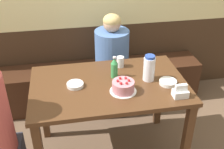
# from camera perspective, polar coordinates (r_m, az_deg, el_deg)

# --- Properties ---
(bench_seat) EXTENTS (2.35, 0.38, 0.47)m
(bench_seat) POSITION_cam_1_polar(r_m,az_deg,el_deg) (3.23, -3.15, -2.00)
(bench_seat) COLOR #381E11
(bench_seat) RESTS_ON ground_plane
(dining_table) EXTENTS (1.25, 0.78, 0.77)m
(dining_table) POSITION_cam_1_polar(r_m,az_deg,el_deg) (2.31, -0.63, -4.10)
(dining_table) COLOR #4C2D19
(dining_table) RESTS_ON ground_plane
(birthday_cake) EXTENTS (0.21, 0.21, 0.11)m
(birthday_cake) POSITION_cam_1_polar(r_m,az_deg,el_deg) (2.13, 2.28, -2.47)
(birthday_cake) COLOR white
(birthday_cake) RESTS_ON dining_table
(water_pitcher) EXTENTS (0.09, 0.09, 0.22)m
(water_pitcher) POSITION_cam_1_polar(r_m,az_deg,el_deg) (2.26, 7.57, 1.25)
(water_pitcher) COLOR white
(water_pitcher) RESTS_ON dining_table
(soju_bottle) EXTENTS (0.06, 0.06, 0.19)m
(soju_bottle) POSITION_cam_1_polar(r_m,az_deg,el_deg) (2.29, 0.47, 1.41)
(soju_bottle) COLOR #388E4C
(soju_bottle) RESTS_ON dining_table
(napkin_holder) EXTENTS (0.11, 0.08, 0.11)m
(napkin_holder) POSITION_cam_1_polar(r_m,az_deg,el_deg) (2.14, 13.73, -3.52)
(napkin_holder) COLOR white
(napkin_holder) RESTS_ON dining_table
(bowl_soup_white) EXTENTS (0.14, 0.14, 0.03)m
(bowl_soup_white) POSITION_cam_1_polar(r_m,az_deg,el_deg) (2.28, 11.30, -1.54)
(bowl_soup_white) COLOR white
(bowl_soup_white) RESTS_ON dining_table
(bowl_rice_small) EXTENTS (0.13, 0.13, 0.03)m
(bowl_rice_small) POSITION_cam_1_polar(r_m,az_deg,el_deg) (2.22, -7.49, -2.07)
(bowl_rice_small) COLOR white
(bowl_rice_small) RESTS_ON dining_table
(glass_water_tall) EXTENTS (0.07, 0.07, 0.09)m
(glass_water_tall) POSITION_cam_1_polar(r_m,az_deg,el_deg) (2.46, 1.70, 2.59)
(glass_water_tall) COLOR silver
(glass_water_tall) RESTS_ON dining_table
(person_teal_shirt) EXTENTS (0.34, 0.34, 1.12)m
(person_teal_shirt) POSITION_cam_1_polar(r_m,az_deg,el_deg) (2.94, -0.01, 1.30)
(person_teal_shirt) COLOR #33333D
(person_teal_shirt) RESTS_ON ground_plane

